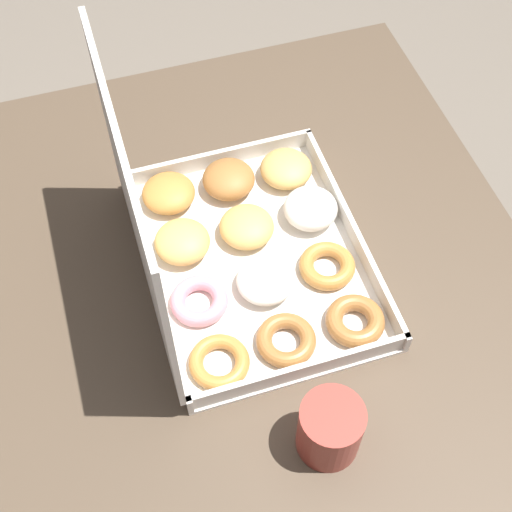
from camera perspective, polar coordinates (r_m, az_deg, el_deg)
The scene contains 4 objects.
ground_plane at distance 1.77m, azimuth -1.18°, elevation -14.75°, with size 8.00×8.00×0.00m, color #6B6054.
dining_table at distance 1.18m, azimuth -1.72°, elevation -4.21°, with size 0.94×0.90×0.76m.
donut_box at distance 1.04m, azimuth -1.90°, elevation 1.39°, with size 0.41×0.32×0.35m.
coffee_mug at distance 0.92m, azimuth 5.95°, elevation -13.56°, with size 0.08×0.08×0.09m.
Camera 1 is at (-0.57, 0.14, 1.66)m, focal length 50.00 mm.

